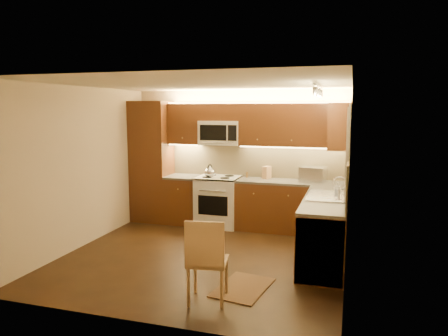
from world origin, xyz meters
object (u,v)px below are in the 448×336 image
(sink, at_px, (326,191))
(kettle, at_px, (210,171))
(knife_block, at_px, (267,172))
(toaster_oven, at_px, (313,174))
(soap_bottle, at_px, (338,188))
(stove, at_px, (218,201))
(dining_chair, at_px, (208,259))
(microwave, at_px, (220,133))

(sink, xyz_separation_m, kettle, (-2.13, 1.01, 0.07))
(knife_block, bearing_deg, kettle, -141.29)
(toaster_oven, bearing_deg, soap_bottle, -53.86)
(toaster_oven, height_order, knife_block, toaster_oven)
(stove, distance_m, toaster_oven, 1.80)
(dining_chair, bearing_deg, kettle, 99.40)
(dining_chair, bearing_deg, knife_block, 80.44)
(stove, xyz_separation_m, soap_bottle, (2.15, -0.90, 0.53))
(kettle, bearing_deg, sink, -13.31)
(stove, xyz_separation_m, kettle, (-0.13, -0.11, 0.58))
(toaster_oven, relative_size, dining_chair, 0.44)
(microwave, height_order, kettle, microwave)
(knife_block, xyz_separation_m, soap_bottle, (1.28, -1.08, -0.02))
(soap_bottle, bearing_deg, knife_block, 145.10)
(knife_block, bearing_deg, dining_chair, -68.36)
(sink, height_order, knife_block, knife_block)
(sink, height_order, dining_chair, sink)
(stove, distance_m, sink, 2.35)
(kettle, height_order, soap_bottle, kettle)
(kettle, bearing_deg, knife_block, 28.54)
(stove, bearing_deg, sink, -29.36)
(kettle, relative_size, knife_block, 1.08)
(sink, bearing_deg, kettle, 154.59)
(sink, relative_size, knife_block, 3.84)
(toaster_oven, xyz_separation_m, soap_bottle, (0.45, -1.00, -0.04))
(toaster_oven, xyz_separation_m, knife_block, (-0.84, 0.08, -0.02))
(stove, height_order, dining_chair, dining_chair)
(microwave, xyz_separation_m, soap_bottle, (2.15, -1.04, -0.73))
(sink, bearing_deg, dining_chair, -121.86)
(kettle, distance_m, knife_block, 1.04)
(knife_block, xyz_separation_m, dining_chair, (-0.04, -3.19, -0.53))
(knife_block, bearing_deg, toaster_oven, 16.77)
(stove, relative_size, toaster_oven, 2.16)
(kettle, height_order, toaster_oven, kettle)
(stove, distance_m, soap_bottle, 2.39)
(sink, distance_m, knife_block, 1.73)
(stove, bearing_deg, knife_block, 11.66)
(stove, xyz_separation_m, sink, (2.00, -1.12, 0.52))
(sink, xyz_separation_m, dining_chair, (-1.17, -1.88, -0.49))
(kettle, bearing_deg, soap_bottle, -7.03)
(stove, height_order, microwave, microwave)
(stove, relative_size, sink, 1.07)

